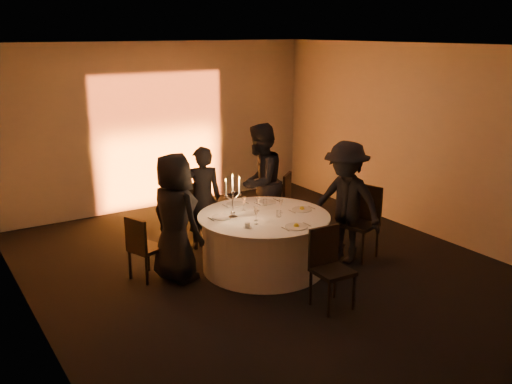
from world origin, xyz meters
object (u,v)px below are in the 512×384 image
chair_back_left (196,209)px  guest_back_left (203,198)px  guest_left (175,218)px  guest_right (346,202)px  coffee_cup (247,225)px  candelabra (233,203)px  chair_right (363,217)px  banquet_table (264,242)px  chair_left (142,245)px  chair_back_right (281,197)px  guest_back_right (260,183)px  chair_front (329,263)px

chair_back_left → guest_back_left: size_ratio=0.64×
guest_left → guest_back_left: 1.15m
guest_left → guest_right: guest_right is taller
coffee_cup → candelabra: candelabra is taller
chair_right → guest_back_left: size_ratio=0.67×
banquet_table → coffee_cup: coffee_cup is taller
chair_back_left → coffee_cup: (-0.08, -1.64, 0.23)m
candelabra → guest_back_left: bearing=86.5°
guest_right → banquet_table: bearing=-127.1°
coffee_cup → banquet_table: bearing=33.9°
chair_left → chair_back_right: size_ratio=0.94×
guest_back_right → chair_back_right: bearing=175.4°
guest_right → guest_back_right: bearing=-177.4°
banquet_table → candelabra: bearing=162.7°
guest_back_right → chair_right: bearing=91.9°
guest_right → coffee_cup: (-1.56, 0.08, -0.07)m
banquet_table → chair_back_right: size_ratio=1.95×
coffee_cup → chair_back_left: bearing=87.2°
coffee_cup → chair_left: bearing=143.2°
chair_front → candelabra: size_ratio=1.58×
guest_left → guest_back_right: (1.75, 0.69, 0.07)m
chair_front → guest_back_left: 2.51m
chair_front → guest_left: bearing=128.3°
guest_right → candelabra: bearing=-126.7°
chair_front → candelabra: (-0.46, 1.46, 0.44)m
chair_back_right → chair_right: 1.69m
chair_front → banquet_table: bearing=94.2°
chair_back_right → guest_back_left: 1.55m
banquet_table → chair_back_right: 1.75m
guest_right → chair_back_right: bearing=159.6°
banquet_table → chair_back_right: chair_back_right is taller
chair_back_right → candelabra: 2.02m
guest_back_left → coffee_cup: bearing=103.2°
chair_back_right → coffee_cup: chair_back_right is taller
guest_left → candelabra: guest_left is taller
chair_back_right → guest_back_right: 0.76m
coffee_cup → candelabra: (0.03, 0.43, 0.18)m
chair_back_right → chair_right: (0.28, -1.67, 0.07)m
chair_back_right → coffee_cup: 2.28m
banquet_table → chair_left: bearing=161.1°
guest_left → guest_back_right: bearing=-83.9°
chair_left → chair_back_right: 2.83m
chair_front → chair_back_left: bearing=100.8°
guest_left → guest_back_left: guest_left is taller
guest_left → chair_front: bearing=-159.1°
chair_back_left → guest_back_left: bearing=108.0°
chair_front → guest_back_right: 2.43m
chair_left → chair_back_left: (1.18, 0.81, 0.08)m
chair_back_right → guest_back_right: size_ratio=0.50×
chair_front → coffee_cup: bearing=117.6°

